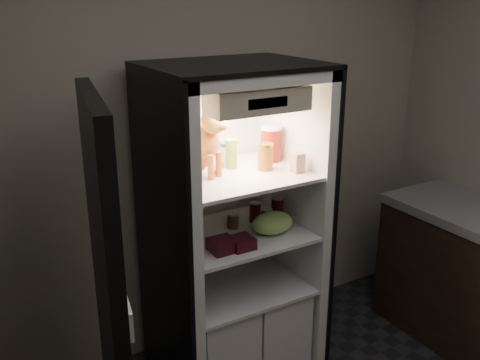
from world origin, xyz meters
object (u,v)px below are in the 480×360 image
object	(u,v)px
pepper_jar	(271,144)
soda_can_c	(267,219)
salsa_jar	(265,157)
berry_box_left	(222,245)
soda_can_b	(277,208)
grape_bag	(272,223)
cream_carton	(298,163)
condiment_jar	(233,221)
mayo_tub	(228,154)
soda_can_a	(255,212)
tabby_cat	(198,146)
berry_box_right	(241,243)
parmesan_shaker	(231,154)
refrigerator	(231,252)

from	to	relation	value
pepper_jar	soda_can_c	size ratio (longest dim) A/B	1.70
salsa_jar	soda_can_c	distance (m)	0.37
soda_can_c	berry_box_left	world-z (taller)	soda_can_c
pepper_jar	soda_can_b	distance (m)	0.39
pepper_jar	grape_bag	world-z (taller)	pepper_jar
cream_carton	berry_box_left	xyz separation A→B (m)	(-0.48, -0.01, -0.37)
salsa_jar	condiment_jar	distance (m)	0.42
mayo_tub	salsa_jar	distance (m)	0.22
mayo_tub	soda_can_a	world-z (taller)	mayo_tub
tabby_cat	soda_can_a	xyz separation A→B (m)	(0.35, -0.02, -0.44)
berry_box_left	berry_box_right	distance (m)	0.11
tabby_cat	pepper_jar	size ratio (longest dim) A/B	2.00
mayo_tub	tabby_cat	bearing A→B (deg)	-165.92
tabby_cat	soda_can_b	bearing A→B (deg)	-27.01
pepper_jar	berry_box_right	world-z (taller)	pepper_jar
pepper_jar	berry_box_left	xyz separation A→B (m)	(-0.47, -0.26, -0.42)
parmesan_shaker	soda_can_b	bearing A→B (deg)	-8.10
tabby_cat	soda_can_c	bearing A→B (deg)	-43.51
soda_can_c	grape_bag	bearing A→B (deg)	-95.17
soda_can_b	soda_can_c	xyz separation A→B (m)	(-0.14, -0.09, -0.01)
soda_can_c	berry_box_left	bearing A→B (deg)	-161.56
parmesan_shaker	soda_can_a	size ratio (longest dim) A/B	1.37
pepper_jar	berry_box_right	bearing A→B (deg)	-142.22
mayo_tub	pepper_jar	bearing A→B (deg)	-10.58
soda_can_b	grape_bag	size ratio (longest dim) A/B	0.54
soda_can_a	soda_can_b	distance (m)	0.14
condiment_jar	grape_bag	world-z (taller)	grape_bag
cream_carton	grape_bag	size ratio (longest dim) A/B	0.44
cream_carton	parmesan_shaker	bearing A→B (deg)	138.69
refrigerator	soda_can_a	xyz separation A→B (m)	(0.17, 0.01, 0.21)
soda_can_c	condiment_jar	xyz separation A→B (m)	(-0.16, 0.11, -0.02)
parmesan_shaker	grape_bag	size ratio (longest dim) A/B	0.68
soda_can_c	refrigerator	bearing A→B (deg)	147.19
cream_carton	soda_can_b	distance (m)	0.39
soda_can_b	pepper_jar	bearing A→B (deg)	111.45
tabby_cat	mayo_tub	distance (m)	0.23
tabby_cat	pepper_jar	bearing A→B (deg)	-21.10
soda_can_b	grape_bag	distance (m)	0.21
soda_can_b	soda_can_a	bearing A→B (deg)	169.25
pepper_jar	soda_can_a	xyz separation A→B (m)	(-0.12, -0.02, -0.39)
grape_bag	soda_can_b	bearing A→B (deg)	48.42
soda_can_a	soda_can_b	bearing A→B (deg)	-10.75
soda_can_b	berry_box_right	distance (m)	0.45
salsa_jar	pepper_jar	world-z (taller)	pepper_jar
parmesan_shaker	soda_can_a	world-z (taller)	parmesan_shaker
refrigerator	tabby_cat	distance (m)	0.67
salsa_jar	soda_can_a	world-z (taller)	salsa_jar
salsa_jar	soda_can_a	bearing A→B (deg)	88.38
refrigerator	soda_can_a	distance (m)	0.27
berry_box_left	condiment_jar	bearing A→B (deg)	49.51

